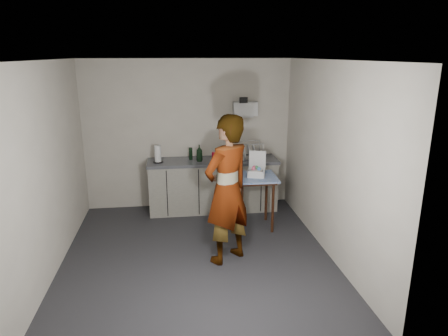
{
  "coord_description": "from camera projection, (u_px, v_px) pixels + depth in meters",
  "views": [
    {
      "loc": [
        -0.29,
        -4.92,
        2.67
      ],
      "look_at": [
        0.43,
        0.45,
        1.12
      ],
      "focal_mm": 32.0,
      "sensor_mm": 36.0,
      "label": 1
    }
  ],
  "objects": [
    {
      "name": "ground",
      "position": [
        197.0,
        256.0,
        5.46
      ],
      "size": [
        4.0,
        4.0,
        0.0
      ],
      "primitive_type": "plane",
      "color": "#28282D",
      "rests_on": "ground"
    },
    {
      "name": "wall_back",
      "position": [
        188.0,
        135.0,
        7.0
      ],
      "size": [
        3.6,
        0.02,
        2.6
      ],
      "primitive_type": "cube",
      "color": "beige",
      "rests_on": "ground"
    },
    {
      "name": "wall_right",
      "position": [
        329.0,
        160.0,
        5.33
      ],
      "size": [
        0.02,
        4.0,
        2.6
      ],
      "primitive_type": "cube",
      "color": "beige",
      "rests_on": "ground"
    },
    {
      "name": "wall_left",
      "position": [
        49.0,
        170.0,
        4.88
      ],
      "size": [
        0.02,
        4.0,
        2.6
      ],
      "primitive_type": "cube",
      "color": "beige",
      "rests_on": "ground"
    },
    {
      "name": "ceiling",
      "position": [
        193.0,
        60.0,
        4.75
      ],
      "size": [
        3.6,
        4.0,
        0.01
      ],
      "primitive_type": "cube",
      "color": "white",
      "rests_on": "wall_back"
    },
    {
      "name": "kitchen_counter",
      "position": [
        213.0,
        186.0,
        7.02
      ],
      "size": [
        2.24,
        0.62,
        0.91
      ],
      "color": "black",
      "rests_on": "ground"
    },
    {
      "name": "wall_shelf",
      "position": [
        245.0,
        109.0,
        6.94
      ],
      "size": [
        0.42,
        0.18,
        0.37
      ],
      "color": "white",
      "rests_on": "ground"
    },
    {
      "name": "side_table",
      "position": [
        255.0,
        183.0,
        6.21
      ],
      "size": [
        0.67,
        0.67,
        0.84
      ],
      "rotation": [
        0.0,
        0.0,
        -0.02
      ],
      "color": "#3D1D0D",
      "rests_on": "ground"
    },
    {
      "name": "standing_man",
      "position": [
        227.0,
        190.0,
        5.13
      ],
      "size": [
        0.86,
        0.8,
        1.97
      ],
      "primitive_type": "imported",
      "rotation": [
        0.0,
        0.0,
        3.77
      ],
      "color": "#B2A593",
      "rests_on": "ground"
    },
    {
      "name": "soap_bottle",
      "position": [
        199.0,
        153.0,
        6.75
      ],
      "size": [
        0.11,
        0.11,
        0.28
      ],
      "primitive_type": "imported",
      "rotation": [
        0.0,
        0.0,
        0.0
      ],
      "color": "black",
      "rests_on": "kitchen_counter"
    },
    {
      "name": "soda_can",
      "position": [
        214.0,
        156.0,
        6.85
      ],
      "size": [
        0.07,
        0.07,
        0.14
      ],
      "primitive_type": "cylinder",
      "color": "red",
      "rests_on": "kitchen_counter"
    },
    {
      "name": "dark_bottle",
      "position": [
        191.0,
        154.0,
        6.87
      ],
      "size": [
        0.06,
        0.06,
        0.21
      ],
      "primitive_type": "cylinder",
      "color": "black",
      "rests_on": "kitchen_counter"
    },
    {
      "name": "paper_towel",
      "position": [
        158.0,
        155.0,
        6.68
      ],
      "size": [
        0.16,
        0.16,
        0.29
      ],
      "color": "black",
      "rests_on": "kitchen_counter"
    },
    {
      "name": "dish_rack",
      "position": [
        250.0,
        155.0,
        6.92
      ],
      "size": [
        0.43,
        0.32,
        0.3
      ],
      "color": "silver",
      "rests_on": "kitchen_counter"
    },
    {
      "name": "bakery_box",
      "position": [
        256.0,
        171.0,
        6.19
      ],
      "size": [
        0.33,
        0.34,
        0.37
      ],
      "rotation": [
        0.0,
        0.0,
        -0.3
      ],
      "color": "white",
      "rests_on": "side_table"
    }
  ]
}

